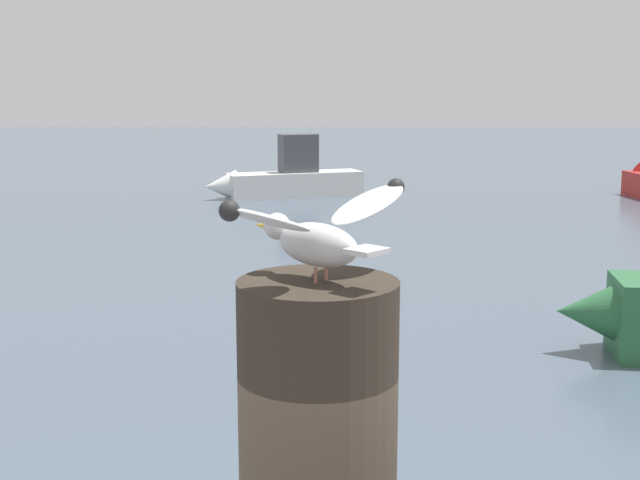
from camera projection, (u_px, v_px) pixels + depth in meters
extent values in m
cylinder|color=tan|center=(326.00, 273.00, 1.98)|extent=(0.01, 0.01, 0.04)
cylinder|color=tan|center=(316.00, 276.00, 1.95)|extent=(0.01, 0.01, 0.04)
ellipsoid|color=silver|center=(318.00, 245.00, 1.96)|extent=(0.23, 0.22, 0.10)
sphere|color=silver|center=(277.00, 226.00, 2.05)|extent=(0.06, 0.06, 0.06)
cone|color=yellow|center=(261.00, 225.00, 2.08)|extent=(0.05, 0.04, 0.02)
cube|color=silver|center=(367.00, 251.00, 1.86)|extent=(0.11, 0.11, 0.01)
ellipsoid|color=silver|center=(368.00, 204.00, 2.06)|extent=(0.24, 0.25, 0.09)
sphere|color=#272727|center=(396.00, 187.00, 2.13)|extent=(0.04, 0.04, 0.04)
ellipsoid|color=silver|center=(268.00, 220.00, 1.82)|extent=(0.24, 0.25, 0.09)
sphere|color=#272727|center=(229.00, 211.00, 1.74)|extent=(0.04, 0.04, 0.04)
cone|color=#B72D28|center=(640.00, 179.00, 25.20)|extent=(1.56, 1.56, 1.38)
cube|color=silver|center=(295.00, 184.00, 24.21)|extent=(3.88, 2.25, 0.69)
cone|color=silver|center=(220.00, 186.00, 23.50)|extent=(1.12, 1.12, 0.87)
cube|color=#47474C|center=(298.00, 153.00, 24.09)|extent=(1.17, 0.92, 1.06)
cone|color=#2D6B3D|center=(593.00, 312.00, 10.14)|extent=(0.92, 0.92, 0.84)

